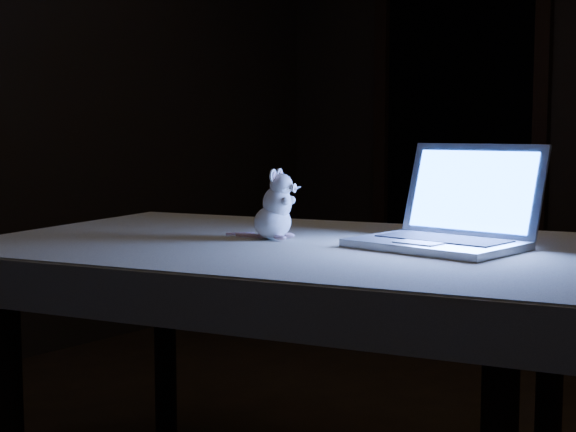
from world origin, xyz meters
The scene contains 5 objects.
doorway centered at (-1.10, 2.50, 1.06)m, with size 1.06×0.36×2.13m, color black, non-canonical shape.
table centered at (-0.24, -0.11, 0.38)m, with size 1.43×0.92×0.76m, color black, non-canonical shape.
tablecloth centered at (-0.22, -0.06, 0.72)m, with size 1.54×1.03×0.11m, color beige, non-canonical shape.
laptop centered at (0.12, 0.02, 0.90)m, with size 0.38×0.33×0.26m, color #B9BABD, non-canonical shape.
plush_mouse centered at (-0.29, -0.09, 0.86)m, with size 0.13×0.13×0.18m, color white, non-canonical shape.
Camera 1 is at (1.09, -1.75, 1.05)m, focal length 52.00 mm.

